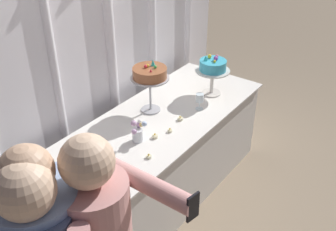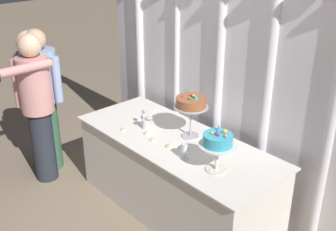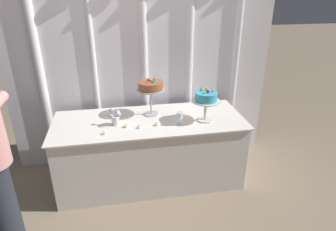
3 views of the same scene
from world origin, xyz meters
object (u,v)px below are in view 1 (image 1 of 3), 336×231
(tealight_far_left, at_px, (149,157))
(tealight_near_left, at_px, (155,136))
(flower_vase, at_px, (138,132))
(tealight_far_right, at_px, (180,119))
(cake_display_nearright, at_px, (213,68))
(cake_display_nearleft, at_px, (150,75))
(tealight_near_right, at_px, (170,131))
(cake_table, at_px, (162,156))
(wine_glass, at_px, (200,98))

(tealight_far_left, relative_size, tealight_near_left, 0.88)
(flower_vase, xyz_separation_m, tealight_far_right, (0.41, -0.09, -0.06))
(cake_display_nearright, height_order, tealight_far_right, cake_display_nearright)
(cake_display_nearright, height_order, tealight_far_left, cake_display_nearright)
(cake_display_nearleft, xyz_separation_m, flower_vase, (-0.39, -0.19, -0.24))
(cake_display_nearright, bearing_deg, tealight_far_right, -176.62)
(flower_vase, bearing_deg, cake_display_nearleft, 26.14)
(cake_display_nearleft, height_order, tealight_near_right, cake_display_nearleft)
(tealight_near_right, bearing_deg, tealight_near_left, 161.34)
(cake_table, distance_m, wine_glass, 0.58)
(tealight_near_right, bearing_deg, cake_display_nearright, 5.03)
(cake_table, height_order, flower_vase, flower_vase)
(cake_display_nearright, relative_size, tealight_near_left, 8.11)
(flower_vase, xyz_separation_m, tealight_near_left, (0.10, -0.08, -0.06))
(flower_vase, relative_size, tealight_far_left, 4.67)
(cake_display_nearleft, xyz_separation_m, cake_display_nearright, (0.54, -0.25, -0.07))
(tealight_near_left, bearing_deg, tealight_far_left, -152.10)
(cake_table, distance_m, tealight_far_left, 0.65)
(tealight_far_left, xyz_separation_m, tealight_near_left, (0.21, 0.11, 0.00))
(cake_display_nearleft, height_order, tealight_near_left, cake_display_nearleft)
(tealight_far_left, bearing_deg, wine_glass, 5.42)
(cake_display_nearright, xyz_separation_m, tealight_far_left, (-1.04, -0.13, -0.23))
(tealight_far_left, bearing_deg, cake_table, 27.71)
(flower_vase, relative_size, tealight_near_right, 4.98)
(cake_display_nearright, bearing_deg, tealight_near_right, -174.97)
(tealight_far_left, bearing_deg, flower_vase, 58.80)
(flower_vase, distance_m, tealight_near_left, 0.14)
(cake_display_nearleft, distance_m, cake_display_nearright, 0.59)
(cake_display_nearleft, relative_size, tealight_far_right, 9.69)
(wine_glass, height_order, tealight_near_left, wine_glass)
(flower_vase, bearing_deg, tealight_far_left, -121.20)
(cake_display_nearright, bearing_deg, cake_table, 168.98)
(cake_display_nearleft, height_order, flower_vase, cake_display_nearleft)
(tealight_far_left, bearing_deg, cake_display_nearleft, 37.04)
(cake_table, relative_size, flower_vase, 11.01)
(cake_table, bearing_deg, tealight_far_right, -67.88)
(cake_display_nearright, height_order, tealight_near_right, cake_display_nearright)
(cake_table, xyz_separation_m, tealight_near_right, (-0.12, -0.17, 0.39))
(wine_glass, bearing_deg, tealight_far_left, -174.58)
(cake_table, relative_size, cake_display_nearright, 5.58)
(wine_glass, bearing_deg, cake_display_nearleft, 128.76)
(cake_display_nearleft, distance_m, wine_glass, 0.45)
(flower_vase, xyz_separation_m, tealight_far_left, (-0.11, -0.19, -0.07))
(wine_glass, xyz_separation_m, flower_vase, (-0.64, 0.12, -0.02))
(cake_display_nearleft, distance_m, tealight_far_left, 0.70)
(cake_display_nearright, distance_m, flower_vase, 0.94)
(tealight_near_right, bearing_deg, tealight_far_right, 9.68)
(cake_table, relative_size, tealight_far_left, 51.35)
(cake_display_nearleft, bearing_deg, tealight_far_left, -142.96)
(cake_display_nearleft, distance_m, tealight_near_right, 0.47)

